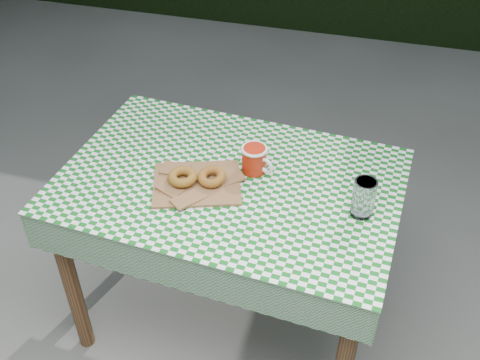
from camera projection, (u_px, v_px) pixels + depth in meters
name	position (u px, v px, depth m)	size (l,w,h in m)	color
ground	(206.00, 304.00, 2.49)	(60.00, 60.00, 0.00)	#53534E
table	(230.00, 255.00, 2.21)	(1.15, 0.76, 0.75)	#502C1B
tablecloth	(229.00, 180.00, 1.97)	(1.17, 0.78, 0.01)	#0E5B17
paper_bag	(197.00, 183.00, 1.94)	(0.30, 0.24, 0.02)	olive
bagel_front	(182.00, 177.00, 1.93)	(0.10, 0.10, 0.03)	#9E6620
bagel_back	(212.00, 177.00, 1.93)	(0.10, 0.10, 0.03)	#A16921
coffee_mug	(254.00, 159.00, 1.98)	(0.17, 0.17, 0.10)	#AA1F0B
drinking_glass	(364.00, 198.00, 1.79)	(0.07, 0.07, 0.13)	silver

